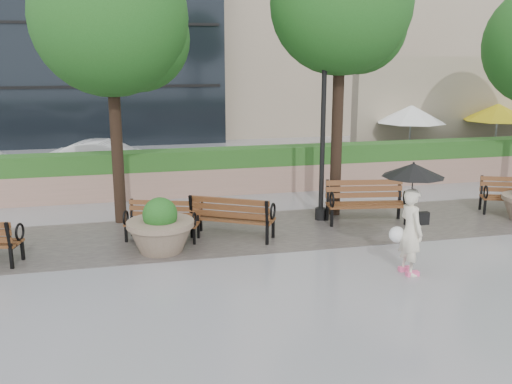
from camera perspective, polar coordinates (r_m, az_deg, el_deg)
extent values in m
plane|color=gray|center=(10.96, 8.00, -8.18)|extent=(100.00, 100.00, 0.00)
cube|color=#383330|center=(13.63, 3.45, -3.68)|extent=(28.00, 3.20, 0.01)
cube|color=#9F7566|center=(17.28, -0.34, 1.37)|extent=(24.00, 0.80, 0.80)
cube|color=#22551C|center=(17.15, -0.34, 3.57)|extent=(24.00, 0.75, 0.55)
cube|color=tan|center=(23.66, 21.13, 7.66)|extent=(10.00, 0.60, 4.00)
cube|color=#22551C|center=(21.78, 22.92, 2.96)|extent=(8.00, 0.50, 0.90)
cube|color=black|center=(21.20, -2.77, 2.51)|extent=(40.00, 7.00, 0.00)
torus|color=black|center=(12.28, -22.55, -3.71)|extent=(0.14, 0.36, 0.36)
cube|color=brown|center=(12.81, -9.38, -3.15)|extent=(1.69, 0.99, 0.04)
cube|color=brown|center=(12.96, -9.14, -1.66)|extent=(1.57, 0.63, 0.38)
cube|color=black|center=(12.89, -9.32, -3.92)|extent=(1.72, 1.07, 0.41)
torus|color=black|center=(12.83, -12.90, -2.53)|extent=(0.15, 0.33, 0.33)
torus|color=black|center=(12.43, -6.20, -2.78)|extent=(0.15, 0.33, 0.33)
cube|color=brown|center=(12.85, -2.32, -2.65)|extent=(1.89, 1.41, 0.05)
cube|color=brown|center=(12.50, -2.75, -1.59)|extent=(1.68, 1.03, 0.44)
cube|color=black|center=(12.88, -2.35, -3.61)|extent=(1.94, 1.50, 0.48)
torus|color=black|center=(12.73, 1.69, -1.93)|extent=(0.23, 0.36, 0.38)
torus|color=black|center=(13.27, -5.66, -1.35)|extent=(0.23, 0.36, 0.38)
cube|color=brown|center=(14.19, 11.02, -1.26)|extent=(2.00, 0.86, 0.05)
cube|color=brown|center=(14.39, 10.76, 0.32)|extent=(1.93, 0.42, 0.45)
cube|color=black|center=(14.28, 10.94, -2.10)|extent=(2.01, 0.97, 0.49)
torus|color=black|center=(13.74, 7.60, -0.78)|extent=(0.11, 0.40, 0.40)
torus|color=black|center=(14.24, 14.80, -0.61)|extent=(0.11, 0.40, 0.40)
torus|color=black|center=(15.83, 21.99, -0.01)|extent=(0.17, 0.35, 0.36)
cylinder|color=#7F6B56|center=(12.03, -9.54, -3.13)|extent=(1.40, 1.40, 0.11)
sphere|color=#184313|center=(11.98, -9.58, -2.25)|extent=(0.72, 0.72, 0.72)
cylinder|color=black|center=(14.01, 6.70, 5.86)|extent=(0.12, 0.12, 4.38)
cylinder|color=black|center=(14.42, 6.48, -2.19)|extent=(0.28, 0.28, 0.30)
sphere|color=black|center=(13.90, 6.96, 15.05)|extent=(0.24, 0.24, 0.24)
cylinder|color=black|center=(14.10, -13.82, 5.97)|extent=(0.28, 0.28, 4.55)
sphere|color=#184313|center=(14.02, -14.44, 16.56)|extent=(3.62, 3.62, 3.62)
sphere|color=#184313|center=(14.30, -11.83, 14.79)|extent=(2.53, 2.53, 2.53)
cylinder|color=black|center=(14.52, 8.13, 7.11)|extent=(0.28, 0.28, 4.89)
sphere|color=#184313|center=(14.48, 8.52, 18.17)|extent=(3.42, 3.42, 3.42)
sphere|color=#184313|center=(14.96, 10.23, 16.07)|extent=(2.39, 2.39, 2.39)
cylinder|color=black|center=(21.49, 14.94, 2.35)|extent=(0.40, 0.40, 0.10)
cylinder|color=#99999E|center=(21.32, 15.11, 5.12)|extent=(0.06, 0.06, 2.20)
cone|color=white|center=(21.22, 15.26, 7.53)|extent=(2.50, 2.50, 0.60)
cylinder|color=black|center=(23.23, 22.59, 2.58)|extent=(0.40, 0.40, 0.10)
cylinder|color=#99999E|center=(23.08, 22.83, 5.14)|extent=(0.06, 0.06, 2.20)
cone|color=gold|center=(22.98, 23.03, 7.35)|extent=(2.50, 2.50, 0.60)
imported|color=white|center=(20.17, -14.70, 3.28)|extent=(3.90, 2.19, 1.22)
imported|color=#F1E7CB|center=(11.01, 15.25, -3.56)|extent=(0.49, 0.67, 1.76)
cube|color=#F2598C|center=(11.37, 14.65, -7.44)|extent=(0.13, 0.25, 0.09)
cube|color=#F2598C|center=(11.17, 15.37, -7.87)|extent=(0.13, 0.25, 0.09)
cube|color=black|center=(11.13, 16.11, -2.56)|extent=(0.14, 0.34, 0.24)
sphere|color=white|center=(11.16, 13.93, -4.15)|extent=(0.31, 0.31, 0.31)
cylinder|color=black|center=(10.89, 15.31, -0.16)|extent=(0.02, 0.02, 0.94)
cone|color=black|center=(10.79, 15.46, 2.12)|extent=(1.15, 1.15, 0.24)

